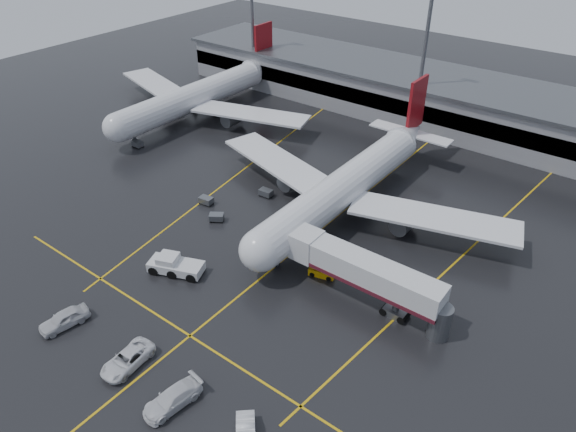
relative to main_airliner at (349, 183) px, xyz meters
The scene contains 21 objects.
ground 10.57m from the main_airliner, 90.00° to the right, with size 220.00×220.00×0.00m, color black.
apron_line_centre 10.57m from the main_airliner, 90.00° to the right, with size 0.25×90.00×0.02m, color gold.
apron_line_stop 31.98m from the main_airliner, 90.00° to the right, with size 60.00×0.25×0.02m, color gold.
apron_line_left 20.44m from the main_airliner, behind, with size 0.25×70.00×0.02m, color gold.
apron_line_right 18.49m from the main_airliner, ahead, with size 0.25×70.00×0.02m, color gold.
terminal 38.23m from the main_airliner, 90.00° to the left, with size 122.00×19.00×8.60m.
light_mast_left 56.34m from the main_airliner, 144.33° to the left, with size 3.00×1.20×25.45m.
light_mast_mid 34.26m from the main_airliner, 98.80° to the left, with size 3.00×1.20×25.45m.
main_airliner is the anchor object (origin of this frame).
second_airliner 43.68m from the main_airliner, 164.05° to the left, with size 48.80×45.60×14.10m.
jet_bridge 19.68m from the main_airliner, 52.90° to the right, with size 19.90×3.40×6.05m.
pushback_tractor 27.06m from the main_airliner, 110.09° to the right, with size 7.26×4.99×2.41m.
belt_loader 16.32m from the main_airliner, 69.28° to the right, with size 3.44×2.20×2.02m.
service_van_a 38.40m from the main_airliner, 93.06° to the right, with size 2.67×5.79×1.61m, color white.
service_van_b 39.15m from the main_airliner, 82.56° to the right, with size 2.38×5.85×1.70m, color silver.
service_van_d 40.71m from the main_airliner, 107.19° to the right, with size 2.15×5.34×1.82m, color silver.
baggage_cart_a 19.37m from the main_airliner, 132.88° to the right, with size 2.38×2.20×1.12m.
baggage_cart_b 21.14m from the main_airliner, 146.16° to the right, with size 2.12×1.50×1.12m.
baggage_cart_c 12.99m from the main_airliner, 158.75° to the right, with size 2.09×1.44×1.12m.
baggage_cart_d 47.52m from the main_airliner, behind, with size 2.23×1.69×1.12m.
baggage_cart_e 41.06m from the main_airliner, behind, with size 2.01×1.32×1.12m.
Camera 1 is at (32.39, -47.38, 41.80)m, focal length 32.88 mm.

